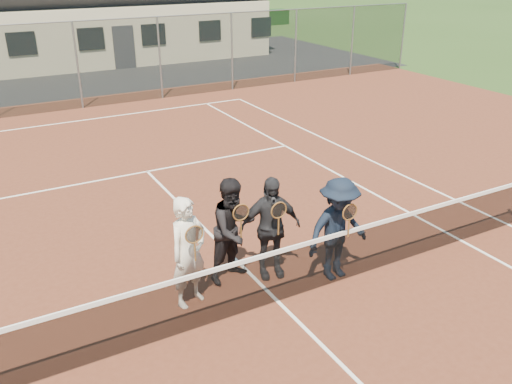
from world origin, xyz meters
The scene contains 10 objects.
ground centered at (0.00, 20.00, 0.00)m, with size 220.00×220.00×0.00m, color #254016.
court_surface centered at (0.00, 0.00, 0.01)m, with size 30.00×30.00×0.02m, color #562819.
hedge_row centered at (0.00, 32.00, 0.55)m, with size 40.00×1.20×1.10m, color black.
court_markings centered at (0.00, 0.00, 0.02)m, with size 11.03×23.83×0.01m.
tennis_net centered at (0.00, 0.00, 0.54)m, with size 11.68×0.08×1.10m.
perimeter_fence centered at (0.00, 13.50, 1.52)m, with size 30.07×0.07×3.02m.
player_a centered at (-1.20, 0.67, 0.92)m, with size 0.77×0.63×1.80m.
player_b centered at (-0.27, 0.99, 0.92)m, with size 1.02×0.89×1.80m.
player_c centered at (0.30, 0.77, 0.92)m, with size 1.13×0.66×1.80m.
player_d centered at (1.24, 0.17, 0.92)m, with size 1.18×0.70×1.80m.
Camera 1 is at (-3.77, -6.09, 5.07)m, focal length 38.00 mm.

